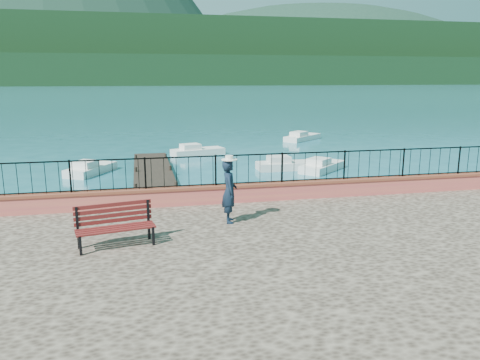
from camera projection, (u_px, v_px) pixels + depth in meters
name	position (u px, v px, depth m)	size (l,w,h in m)	color
ground	(252.00, 285.00, 11.88)	(2000.00, 2000.00, 0.00)	#19596B
parapet	(225.00, 194.00, 15.08)	(28.00, 0.46, 0.58)	#C86448
railing	(225.00, 170.00, 14.92)	(27.00, 0.05, 0.95)	black
dock	(155.00, 182.00, 22.88)	(2.00, 16.00, 0.30)	#2D231C
far_forest	(141.00, 71.00, 296.24)	(900.00, 60.00, 18.00)	black
foothills	(139.00, 54.00, 350.69)	(900.00, 120.00, 44.00)	black
companion_hill	(316.00, 81.00, 591.73)	(448.00, 384.00, 180.00)	#142D23
park_bench	(116.00, 234.00, 11.15)	(1.91, 0.95, 1.02)	black
person	(229.00, 191.00, 12.90)	(0.64, 0.42, 1.76)	black
hat	(229.00, 158.00, 12.70)	(0.44, 0.44, 0.12)	white
boat_1	(288.00, 162.00, 26.68)	(3.49, 1.30, 0.80)	silver
boat_2	(323.00, 164.00, 26.28)	(3.34, 1.30, 0.80)	silver
boat_3	(91.00, 166.00, 25.52)	(3.26, 1.30, 0.80)	silver
boat_4	(198.00, 149.00, 31.62)	(3.53, 1.30, 0.80)	silver
boat_5	(303.00, 135.00, 38.98)	(4.00, 1.30, 0.80)	silver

